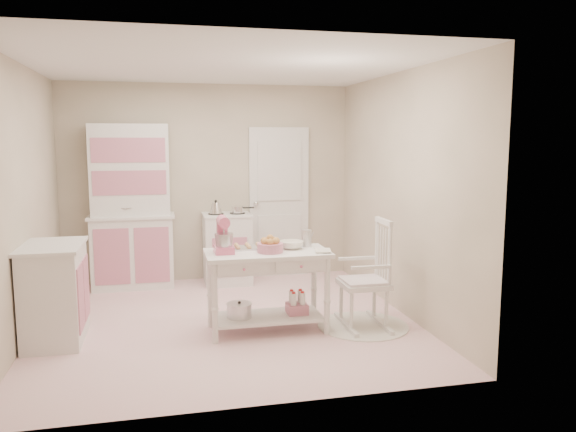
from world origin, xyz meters
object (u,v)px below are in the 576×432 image
at_px(base_cabinet, 55,293).
at_px(stand_mixer, 224,235).
at_px(hutch, 131,206).
at_px(stove, 227,248).
at_px(rocking_chair, 364,273).
at_px(bread_basket, 270,248).
at_px(work_table, 267,291).

height_order(base_cabinet, stand_mixer, stand_mixer).
distance_m(base_cabinet, stand_mixer, 1.66).
relative_size(hutch, base_cabinet, 2.26).
bearing_deg(stove, rocking_chair, -61.21).
height_order(stove, bread_basket, stove).
bearing_deg(base_cabinet, hutch, 71.13).
relative_size(work_table, bread_basket, 4.80).
relative_size(base_cabinet, bread_basket, 3.68).
xyz_separation_m(hutch, base_cabinet, (-0.63, -1.84, -0.58)).
bearing_deg(base_cabinet, stove, 44.35).
bearing_deg(stove, work_table, -85.27).
bearing_deg(stand_mixer, rocking_chair, -5.71).
xyz_separation_m(stove, stand_mixer, (-0.26, -1.94, 0.51)).
distance_m(rocking_chair, stand_mixer, 1.45).
xyz_separation_m(base_cabinet, work_table, (1.99, -0.18, -0.06)).
xyz_separation_m(work_table, bread_basket, (0.02, -0.05, 0.45)).
bearing_deg(work_table, bread_basket, -68.20).
bearing_deg(hutch, base_cabinet, -108.87).
relative_size(base_cabinet, work_table, 0.77).
relative_size(work_table, stand_mixer, 3.53).
bearing_deg(stand_mixer, stove, 81.38).
relative_size(stove, bread_basket, 3.68).
bearing_deg(hutch, bread_basket, -56.18).
distance_m(work_table, stand_mixer, 0.71).
bearing_deg(bread_basket, hutch, 123.82).
xyz_separation_m(stand_mixer, bread_basket, (0.44, -0.07, -0.12)).
height_order(work_table, bread_basket, bread_basket).
relative_size(stove, stand_mixer, 2.71).
bearing_deg(hutch, work_table, -55.92).
bearing_deg(base_cabinet, rocking_chair, -5.20).
bearing_deg(stand_mixer, bread_basket, -10.11).
distance_m(base_cabinet, rocking_chair, 2.97).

